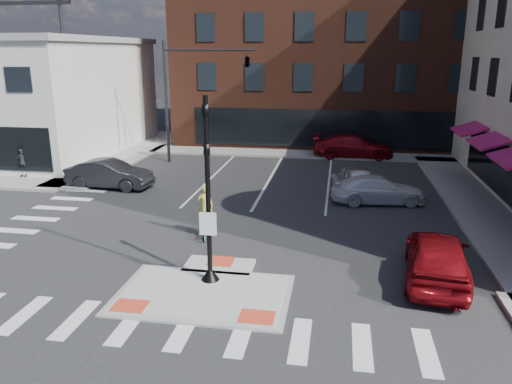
% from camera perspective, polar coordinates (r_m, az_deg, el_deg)
% --- Properties ---
extents(ground, '(120.00, 120.00, 0.00)m').
position_cam_1_polar(ground, '(16.41, -5.59, -10.90)').
color(ground, '#28282B').
rests_on(ground, ground).
extents(refuge_island, '(5.40, 4.65, 0.13)m').
position_cam_1_polar(refuge_island, '(16.17, -5.83, -11.14)').
color(refuge_island, gray).
rests_on(refuge_island, ground).
extents(sidewalk_nw, '(23.50, 20.50, 0.15)m').
position_cam_1_polar(sidewalk_nw, '(36.71, -25.12, 2.89)').
color(sidewalk_nw, gray).
rests_on(sidewalk_nw, ground).
extents(sidewalk_e, '(3.00, 24.00, 0.15)m').
position_cam_1_polar(sidewalk_e, '(26.11, 24.30, -1.81)').
color(sidewalk_e, gray).
rests_on(sidewalk_e, ground).
extents(sidewalk_n, '(26.00, 3.00, 0.15)m').
position_cam_1_polar(sidewalk_n, '(36.86, 7.88, 4.30)').
color(sidewalk_n, gray).
rests_on(sidewalk_n, ground).
extents(building_n, '(24.40, 18.40, 15.50)m').
position_cam_1_polar(building_n, '(46.12, 8.70, 16.22)').
color(building_n, '#522719').
rests_on(building_n, ground).
extents(building_far_left, '(10.00, 12.00, 10.00)m').
position_cam_1_polar(building_far_left, '(66.64, 2.76, 13.80)').
color(building_far_left, slate).
rests_on(building_far_left, ground).
extents(building_far_right, '(12.00, 12.00, 12.00)m').
position_cam_1_polar(building_far_right, '(68.32, 14.22, 14.25)').
color(building_far_right, brown).
rests_on(building_far_right, ground).
extents(signal_pole, '(0.60, 0.60, 5.98)m').
position_cam_1_polar(signal_pole, '(15.86, -5.44, -2.64)').
color(signal_pole, black).
rests_on(signal_pole, refuge_island).
extents(mast_arm_signal, '(6.10, 2.24, 8.00)m').
position_cam_1_polar(mast_arm_signal, '(32.99, -3.60, 13.81)').
color(mast_arm_signal, black).
rests_on(mast_arm_signal, ground).
extents(red_sedan, '(2.61, 5.17, 1.69)m').
position_cam_1_polar(red_sedan, '(17.59, 20.01, -6.94)').
color(red_sedan, maroon).
rests_on(red_sedan, ground).
extents(white_pickup, '(4.86, 2.59, 1.34)m').
position_cam_1_polar(white_pickup, '(25.64, 13.76, 0.25)').
color(white_pickup, white).
rests_on(white_pickup, ground).
extents(bg_car_dark, '(4.83, 1.92, 1.56)m').
position_cam_1_polar(bg_car_dark, '(28.81, -16.40, 1.99)').
color(bg_car_dark, '#27272C').
rests_on(bg_car_dark, ground).
extents(bg_car_silver, '(2.31, 4.33, 1.40)m').
position_cam_1_polar(bg_car_silver, '(28.02, 11.39, 1.77)').
color(bg_car_silver, silver).
rests_on(bg_car_silver, ground).
extents(bg_car_red, '(5.63, 2.36, 1.63)m').
position_cam_1_polar(bg_car_red, '(36.23, 11.04, 5.14)').
color(bg_car_red, maroon).
rests_on(bg_car_red, ground).
extents(cyclist, '(0.80, 1.79, 2.19)m').
position_cam_1_polar(cyclist, '(20.45, -5.77, -3.14)').
color(cyclist, '#3F3F44').
rests_on(cyclist, ground).
extents(pedestrian_b, '(0.99, 0.43, 1.68)m').
position_cam_1_polar(pedestrian_b, '(32.58, -25.13, 3.05)').
color(pedestrian_b, '#38333E').
rests_on(pedestrian_b, sidewalk_nw).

